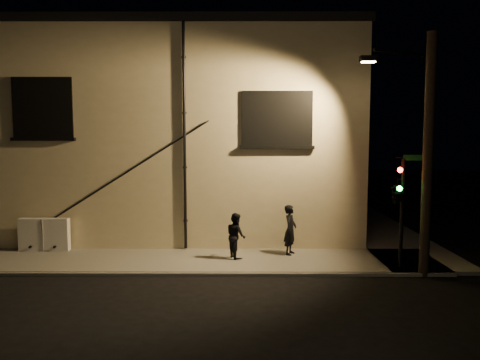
{
  "coord_description": "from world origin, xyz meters",
  "views": [
    {
      "loc": [
        0.3,
        -14.3,
        4.37
      ],
      "look_at": [
        0.24,
        1.8,
        2.84
      ],
      "focal_mm": 35.0,
      "sensor_mm": 36.0,
      "label": 1
    }
  ],
  "objects_px": {
    "pedestrian_b": "(236,235)",
    "traffic_signal": "(397,192)",
    "streetlamp_pole": "(424,150)",
    "utility_cabinet": "(44,234)",
    "pedestrian_a": "(290,230)"
  },
  "relations": [
    {
      "from": "pedestrian_a",
      "to": "traffic_signal",
      "type": "relative_size",
      "value": 0.49
    },
    {
      "from": "pedestrian_a",
      "to": "streetlamp_pole",
      "type": "relative_size",
      "value": 0.24
    },
    {
      "from": "traffic_signal",
      "to": "streetlamp_pole",
      "type": "relative_size",
      "value": 0.49
    },
    {
      "from": "pedestrian_b",
      "to": "streetlamp_pole",
      "type": "bearing_deg",
      "value": -129.52
    },
    {
      "from": "pedestrian_a",
      "to": "pedestrian_b",
      "type": "height_order",
      "value": "pedestrian_a"
    },
    {
      "from": "pedestrian_b",
      "to": "traffic_signal",
      "type": "relative_size",
      "value": 0.43
    },
    {
      "from": "utility_cabinet",
      "to": "pedestrian_a",
      "type": "bearing_deg",
      "value": -3.22
    },
    {
      "from": "pedestrian_a",
      "to": "traffic_signal",
      "type": "distance_m",
      "value": 3.97
    },
    {
      "from": "pedestrian_b",
      "to": "streetlamp_pole",
      "type": "relative_size",
      "value": 0.21
    },
    {
      "from": "pedestrian_a",
      "to": "pedestrian_b",
      "type": "relative_size",
      "value": 1.13
    },
    {
      "from": "pedestrian_b",
      "to": "traffic_signal",
      "type": "distance_m",
      "value": 5.55
    },
    {
      "from": "utility_cabinet",
      "to": "streetlamp_pole",
      "type": "xyz_separation_m",
      "value": [
        12.93,
        -2.63,
        3.22
      ]
    },
    {
      "from": "pedestrian_b",
      "to": "traffic_signal",
      "type": "height_order",
      "value": "traffic_signal"
    },
    {
      "from": "streetlamp_pole",
      "to": "utility_cabinet",
      "type": "bearing_deg",
      "value": 168.5
    },
    {
      "from": "pedestrian_a",
      "to": "streetlamp_pole",
      "type": "xyz_separation_m",
      "value": [
        3.87,
        -2.12,
        2.93
      ]
    }
  ]
}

